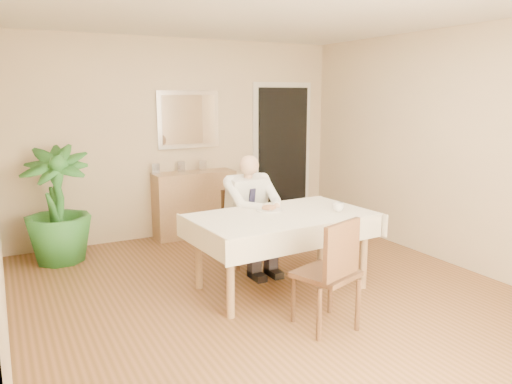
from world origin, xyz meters
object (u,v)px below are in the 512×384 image
chair_far (242,222)px  potted_palm (57,205)px  dining_table (282,223)px  seated_man (253,208)px  coffee_mug (338,207)px  sideboard (195,204)px  chair_near (332,268)px

chair_far → potted_palm: (-1.83, 0.99, 0.19)m
dining_table → potted_palm: size_ratio=1.35×
seated_man → chair_far: bearing=90.0°
dining_table → chair_far: (0.00, 0.87, -0.20)m
coffee_mug → sideboard: bearing=104.9°
chair_near → sideboard: size_ratio=0.86×
coffee_mug → seated_man: bearing=126.0°
dining_table → chair_near: 0.97m
chair_near → sideboard: (0.02, 3.13, -0.09)m
chair_far → chair_near: bearing=-91.7°
seated_man → potted_palm: bearing=145.2°
dining_table → chair_far: bearing=86.3°
chair_far → potted_palm: bearing=152.9°
chair_near → seated_man: bearing=67.0°
dining_table → seated_man: 0.59m
sideboard → potted_palm: 1.80m
chair_far → coffee_mug: size_ratio=7.38×
chair_far → seated_man: size_ratio=0.67×
chair_near → potted_palm: bearing=102.2°
sideboard → chair_far: bearing=-87.3°
seated_man → sideboard: bearing=92.6°
seated_man → chair_near: bearing=-93.6°
coffee_mug → potted_palm: (-2.38, 2.03, -0.14)m
seated_man → coffee_mug: seated_man is taller
chair_near → potted_palm: potted_palm is taller
chair_near → potted_palm: (-1.73, 2.82, 0.13)m
chair_far → potted_palm: potted_palm is taller
coffee_mug → potted_palm: 3.13m
potted_palm → dining_table: bearing=-45.6°
coffee_mug → sideboard: (-0.62, 2.33, -0.36)m
dining_table → chair_near: chair_near is taller
seated_man → potted_palm: (-1.83, 1.27, -0.03)m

